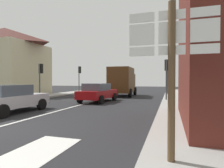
{
  "coord_description": "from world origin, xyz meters",
  "views": [
    {
      "loc": [
        5.96,
        -4.81,
        1.69
      ],
      "look_at": [
        1.03,
        11.28,
        1.39
      ],
      "focal_mm": 30.53,
      "sensor_mm": 36.0,
      "label": 1
    }
  ],
  "objects_px": {
    "traffic_light_far_left": "(79,73)",
    "traffic_light_far_right": "(168,74)",
    "delivery_truck": "(122,81)",
    "traffic_light_near_left": "(41,73)",
    "sedan_far": "(98,92)",
    "sedan_near": "(10,98)",
    "traffic_light_near_right": "(166,70)",
    "route_sign_post": "(172,64)"
  },
  "relations": [
    {
      "from": "traffic_light_far_left",
      "to": "traffic_light_far_right",
      "type": "relative_size",
      "value": 1.09
    },
    {
      "from": "delivery_truck",
      "to": "traffic_light_far_right",
      "type": "xyz_separation_m",
      "value": [
        4.65,
        2.95,
        0.78
      ]
    },
    {
      "from": "traffic_light_near_left",
      "to": "traffic_light_far_left",
      "type": "xyz_separation_m",
      "value": [
        0.0,
        7.99,
        0.23
      ]
    },
    {
      "from": "sedan_far",
      "to": "sedan_near",
      "type": "bearing_deg",
      "value": -111.97
    },
    {
      "from": "traffic_light_near_left",
      "to": "traffic_light_far_right",
      "type": "height_order",
      "value": "traffic_light_far_right"
    },
    {
      "from": "sedan_far",
      "to": "traffic_light_far_left",
      "type": "height_order",
      "value": "traffic_light_far_left"
    },
    {
      "from": "traffic_light_near_right",
      "to": "traffic_light_far_right",
      "type": "bearing_deg",
      "value": 90.0
    },
    {
      "from": "sedan_far",
      "to": "traffic_light_near_right",
      "type": "distance_m",
      "value": 5.89
    },
    {
      "from": "traffic_light_far_right",
      "to": "route_sign_post",
      "type": "bearing_deg",
      "value": -89.02
    },
    {
      "from": "traffic_light_near_right",
      "to": "route_sign_post",
      "type": "bearing_deg",
      "value": -88.49
    },
    {
      "from": "delivery_truck",
      "to": "traffic_light_near_right",
      "type": "relative_size",
      "value": 1.49
    },
    {
      "from": "sedan_near",
      "to": "route_sign_post",
      "type": "relative_size",
      "value": 1.31
    },
    {
      "from": "sedan_near",
      "to": "delivery_truck",
      "type": "xyz_separation_m",
      "value": [
        3.06,
        12.06,
        0.89
      ]
    },
    {
      "from": "traffic_light_far_left",
      "to": "traffic_light_far_right",
      "type": "distance_m",
      "value": 11.33
    },
    {
      "from": "route_sign_post",
      "to": "traffic_light_far_left",
      "type": "distance_m",
      "value": 22.5
    },
    {
      "from": "delivery_truck",
      "to": "traffic_light_near_left",
      "type": "relative_size",
      "value": 1.56
    },
    {
      "from": "route_sign_post",
      "to": "traffic_light_near_right",
      "type": "bearing_deg",
      "value": 91.51
    },
    {
      "from": "traffic_light_far_right",
      "to": "traffic_light_near_right",
      "type": "bearing_deg",
      "value": -90.0
    },
    {
      "from": "traffic_light_near_left",
      "to": "traffic_light_far_right",
      "type": "distance_m",
      "value": 13.78
    },
    {
      "from": "traffic_light_far_left",
      "to": "traffic_light_near_left",
      "type": "bearing_deg",
      "value": -90.0
    },
    {
      "from": "delivery_truck",
      "to": "traffic_light_near_right",
      "type": "xyz_separation_m",
      "value": [
        4.65,
        -3.76,
        0.87
      ]
    },
    {
      "from": "sedan_far",
      "to": "traffic_light_far_left",
      "type": "bearing_deg",
      "value": 124.35
    },
    {
      "from": "delivery_truck",
      "to": "route_sign_post",
      "type": "distance_m",
      "value": 16.9
    },
    {
      "from": "traffic_light_near_right",
      "to": "traffic_light_far_right",
      "type": "height_order",
      "value": "traffic_light_near_right"
    },
    {
      "from": "route_sign_post",
      "to": "sedan_far",
      "type": "bearing_deg",
      "value": 118.28
    },
    {
      "from": "delivery_truck",
      "to": "traffic_light_near_right",
      "type": "bearing_deg",
      "value": -38.99
    },
    {
      "from": "traffic_light_near_left",
      "to": "traffic_light_far_left",
      "type": "height_order",
      "value": "traffic_light_far_left"
    },
    {
      "from": "sedan_far",
      "to": "traffic_light_far_right",
      "type": "distance_m",
      "value": 10.38
    },
    {
      "from": "sedan_near",
      "to": "traffic_light_far_left",
      "type": "distance_m",
      "value": 15.69
    },
    {
      "from": "traffic_light_far_left",
      "to": "traffic_light_far_right",
      "type": "bearing_deg",
      "value": -0.66
    },
    {
      "from": "sedan_near",
      "to": "sedan_far",
      "type": "distance_m",
      "value": 6.69
    },
    {
      "from": "traffic_light_far_left",
      "to": "traffic_light_near_right",
      "type": "height_order",
      "value": "traffic_light_far_left"
    },
    {
      "from": "sedan_near",
      "to": "traffic_light_near_right",
      "type": "distance_m",
      "value": 11.47
    },
    {
      "from": "sedan_near",
      "to": "delivery_truck",
      "type": "distance_m",
      "value": 12.48
    },
    {
      "from": "sedan_near",
      "to": "traffic_light_far_right",
      "type": "bearing_deg",
      "value": 62.82
    },
    {
      "from": "sedan_near",
      "to": "traffic_light_near_right",
      "type": "xyz_separation_m",
      "value": [
        7.71,
        8.3,
        1.76
      ]
    },
    {
      "from": "sedan_near",
      "to": "delivery_truck",
      "type": "bearing_deg",
      "value": 75.75
    },
    {
      "from": "traffic_light_near_right",
      "to": "traffic_light_far_left",
      "type": "bearing_deg",
      "value": 148.85
    },
    {
      "from": "route_sign_post",
      "to": "traffic_light_far_right",
      "type": "xyz_separation_m",
      "value": [
        -0.33,
        19.1,
        0.43
      ]
    },
    {
      "from": "route_sign_post",
      "to": "traffic_light_near_left",
      "type": "bearing_deg",
      "value": 136.01
    },
    {
      "from": "delivery_truck",
      "to": "traffic_light_far_left",
      "type": "height_order",
      "value": "traffic_light_far_left"
    },
    {
      "from": "traffic_light_far_left",
      "to": "traffic_light_far_right",
      "type": "xyz_separation_m",
      "value": [
        11.32,
        -0.13,
        -0.22
      ]
    }
  ]
}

